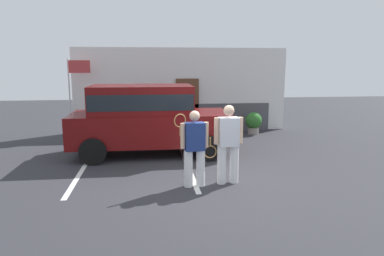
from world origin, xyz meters
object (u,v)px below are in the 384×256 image
Objects in this scene: parked_suv at (147,116)px; potted_plant_by_porch at (254,122)px; flag_pole at (74,83)px; tennis_player_man at (194,147)px; tennis_player_woman at (228,143)px.

potted_plant_by_porch is (4.04, 2.61, -0.68)m from parked_suv.
potted_plant_by_porch is 6.83m from flag_pole.
tennis_player_man is 7.04m from flag_pole.
parked_suv is 5.49× the size of potted_plant_by_porch.
flag_pole is at bearing 176.91° from potted_plant_by_porch.
tennis_player_woman is 2.11× the size of potted_plant_by_porch.
tennis_player_woman is at bearing -112.47° from potted_plant_by_porch.
potted_plant_by_porch is at bearing -125.98° from tennis_player_man.
flag_pole is (-4.39, 5.82, 1.06)m from tennis_player_woman.
tennis_player_woman reaches higher than potted_plant_by_porch.
parked_suv is 2.60× the size of tennis_player_woman.
tennis_player_woman is 5.93m from potted_plant_by_porch.
tennis_player_woman reaches higher than tennis_player_man.
potted_plant_by_porch is (2.26, 5.46, -0.45)m from tennis_player_woman.
flag_pole reaches higher than potted_plant_by_porch.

